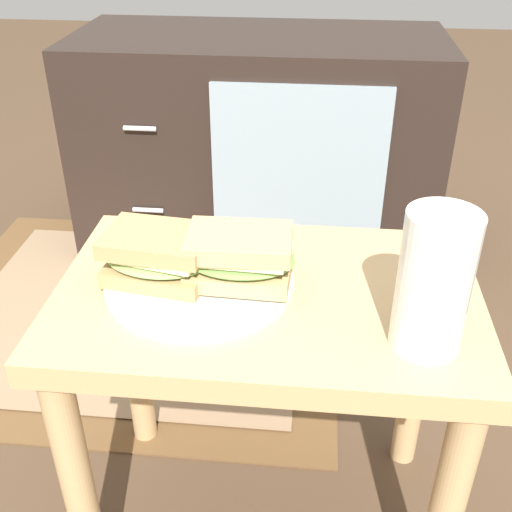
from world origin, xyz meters
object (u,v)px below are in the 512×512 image
at_px(sandwich_front, 159,254).
at_px(beer_glass, 433,286).
at_px(plate, 200,280).
at_px(sandwich_back, 240,256).
at_px(tv_cabinet, 259,143).

height_order(sandwich_front, beer_glass, beer_glass).
relative_size(plate, beer_glass, 1.47).
relative_size(sandwich_front, beer_glass, 0.92).
bearing_deg(sandwich_back, plate, 179.21).
relative_size(tv_cabinet, beer_glass, 5.65).
bearing_deg(tv_cabinet, sandwich_front, -92.39).
relative_size(sandwich_back, beer_glass, 0.87).
xyz_separation_m(tv_cabinet, plate, (0.01, -0.94, 0.17)).
distance_m(tv_cabinet, sandwich_back, 0.97).
bearing_deg(beer_glass, plate, 161.32).
bearing_deg(beer_glass, sandwich_front, 164.03).
xyz_separation_m(sandwich_front, beer_glass, (0.33, -0.10, 0.04)).
height_order(tv_cabinet, sandwich_back, tv_cabinet).
bearing_deg(beer_glass, tv_cabinet, 105.86).
distance_m(tv_cabinet, plate, 0.96).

